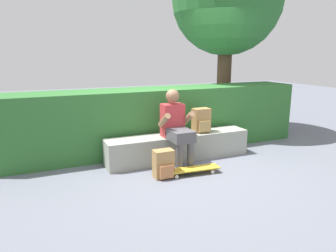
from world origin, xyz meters
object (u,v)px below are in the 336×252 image
(backpack_on_ground, at_px, (164,164))
(skateboard_near_person, at_px, (193,169))
(bench_main, at_px, (179,147))
(person_skater, at_px, (176,126))
(backpack_on_bench, at_px, (201,121))

(backpack_on_ground, bearing_deg, skateboard_near_person, -7.65)
(skateboard_near_person, distance_m, backpack_on_ground, 0.45)
(bench_main, distance_m, backpack_on_ground, 0.82)
(bench_main, xyz_separation_m, skateboard_near_person, (-0.10, -0.68, -0.14))
(backpack_on_ground, bearing_deg, person_skater, 47.40)
(backpack_on_ground, bearing_deg, bench_main, 49.72)
(skateboard_near_person, height_order, backpack_on_ground, backpack_on_ground)
(skateboard_near_person, height_order, backpack_on_bench, backpack_on_bench)
(person_skater, relative_size, skateboard_near_person, 1.45)
(person_skater, bearing_deg, bench_main, 54.95)
(backpack_on_bench, bearing_deg, person_skater, -160.42)
(bench_main, distance_m, skateboard_near_person, 0.70)
(bench_main, xyz_separation_m, person_skater, (-0.15, -0.21, 0.42))
(person_skater, distance_m, backpack_on_bench, 0.59)
(skateboard_near_person, bearing_deg, backpack_on_ground, 172.35)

